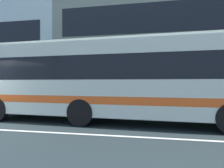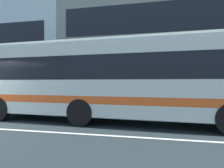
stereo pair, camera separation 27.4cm
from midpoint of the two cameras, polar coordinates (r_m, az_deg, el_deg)
The scene contains 3 objects.
hedge_row_far at distance 13.43m, azimuth -6.03°, elevation -4.55°, with size 17.59×1.10×0.90m, color #1B551E.
apartment_block_right at distance 21.84m, azimuth 20.33°, elevation 9.93°, with size 21.12×11.26×10.46m.
transit_bus at distance 9.24m, azimuth -0.38°, elevation 1.54°, with size 10.90×3.14×3.26m.
Camera 2 is at (7.31, -6.61, 1.61)m, focal length 36.47 mm.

